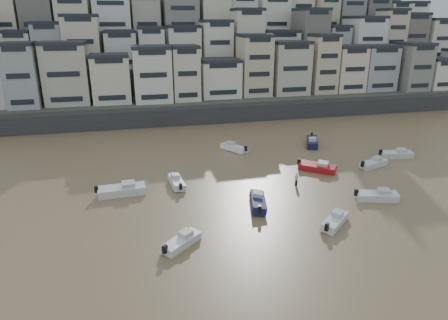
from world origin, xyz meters
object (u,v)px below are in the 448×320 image
object	(u,v)px
boat_d	(374,162)
boat_j	(181,240)
boat_a	(335,219)
person_pink	(296,179)
boat_f	(177,181)
boat_g	(397,153)
boat_b	(377,195)
boat_c	(258,201)
boat_k	(122,189)
boat_e	(317,166)
boat_h	(234,147)
boat_i	(312,141)

from	to	relation	value
boat_d	boat_j	distance (m)	34.33
boat_a	person_pink	world-z (taller)	person_pink
boat_f	boat_g	world-z (taller)	boat_g
boat_b	boat_f	distance (m)	25.11
boat_g	boat_j	bearing A→B (deg)	-143.52
boat_g	boat_c	bearing A→B (deg)	-146.40
boat_f	boat_j	size ratio (longest dim) A/B	1.05
boat_d	boat_k	xyz separation A→B (m)	(-36.32, -1.58, 0.15)
boat_b	boat_e	xyz separation A→B (m)	(-2.64, 10.65, 0.05)
boat_a	boat_g	xyz separation A→B (m)	(20.30, 17.71, 0.07)
boat_a	boat_h	distance (m)	27.48
boat_f	boat_b	bearing A→B (deg)	-118.79
boat_b	boat_g	distance (m)	18.05
boat_a	boat_f	distance (m)	20.91
person_pink	boat_f	bearing A→B (deg)	166.64
boat_c	boat_e	distance (m)	14.90
boat_b	boat_c	bearing A→B (deg)	-170.86
boat_k	person_pink	size ratio (longest dim) A/B	3.62
boat_d	boat_e	world-z (taller)	boat_e
boat_b	boat_i	distance (m)	22.70
boat_g	boat_h	size ratio (longest dim) A/B	1.02
boat_c	boat_f	size ratio (longest dim) A/B	1.10
boat_b	boat_c	size ratio (longest dim) A/B	0.96
boat_b	person_pink	distance (m)	10.07
boat_d	boat_f	distance (m)	29.32
boat_i	boat_k	xyz separation A→B (m)	(-32.20, -13.70, 0.03)
boat_c	boat_d	size ratio (longest dim) A/B	1.08
boat_j	boat_k	xyz separation A→B (m)	(-5.55, 13.64, 0.20)
boat_f	boat_k	xyz separation A→B (m)	(-6.99, -1.31, 0.16)
boat_h	boat_k	distance (m)	22.87
boat_f	boat_i	distance (m)	28.09
boat_c	boat_i	distance (m)	26.80
boat_a	boat_c	size ratio (longest dim) A/B	0.90
boat_k	boat_g	bearing A→B (deg)	3.09
boat_i	boat_d	bearing A→B (deg)	42.55
boat_b	boat_f	size ratio (longest dim) A/B	1.05
boat_e	person_pink	size ratio (longest dim) A/B	3.29
boat_k	boat_b	bearing A→B (deg)	-19.34
boat_a	boat_c	distance (m)	8.98
boat_d	boat_i	xyz separation A→B (m)	(-4.11, 12.12, 0.12)
boat_f	boat_j	xyz separation A→B (m)	(-1.45, -14.95, -0.03)
boat_d	boat_g	size ratio (longest dim) A/B	0.95
boat_b	boat_h	size ratio (longest dim) A/B	1.00
boat_e	person_pink	world-z (taller)	person_pink
boat_h	boat_j	world-z (taller)	boat_h
boat_c	boat_e	world-z (taller)	boat_e
boat_a	boat_f	size ratio (longest dim) A/B	0.99
boat_j	person_pink	bearing A→B (deg)	-7.08
boat_g	boat_j	distance (m)	40.84
boat_d	boat_g	distance (m)	6.51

